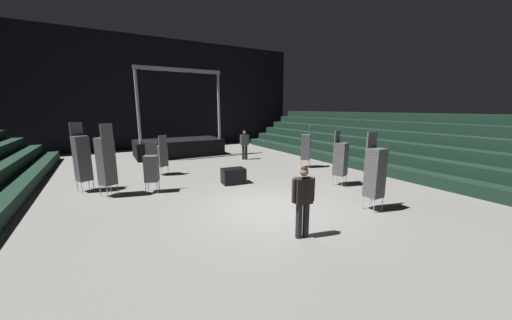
{
  "coord_description": "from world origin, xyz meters",
  "views": [
    {
      "loc": [
        -4.15,
        -6.49,
        2.97
      ],
      "look_at": [
        -0.13,
        0.54,
        1.4
      ],
      "focal_mm": 18.84,
      "sensor_mm": 36.0,
      "label": 1
    }
  ],
  "objects_px": {
    "man_with_tie": "(303,198)",
    "chair_stack_rear_right": "(306,146)",
    "chair_stack_rear_left": "(82,158)",
    "equipment_road_case": "(233,176)",
    "chair_stack_mid_right": "(340,158)",
    "chair_stack_mid_left": "(375,172)",
    "chair_stack_front_right": "(151,167)",
    "stage_riser": "(179,146)",
    "chair_stack_mid_centre": "(106,161)",
    "chair_stack_front_left": "(161,155)",
    "crew_worker_near_stage": "(245,143)"
  },
  "relations": [
    {
      "from": "man_with_tie",
      "to": "equipment_road_case",
      "type": "height_order",
      "value": "man_with_tie"
    },
    {
      "from": "equipment_road_case",
      "to": "chair_stack_front_right",
      "type": "bearing_deg",
      "value": 172.08
    },
    {
      "from": "chair_stack_mid_centre",
      "to": "equipment_road_case",
      "type": "bearing_deg",
      "value": -40.9
    },
    {
      "from": "chair_stack_front_left",
      "to": "chair_stack_mid_right",
      "type": "bearing_deg",
      "value": -68.48
    },
    {
      "from": "chair_stack_mid_centre",
      "to": "crew_worker_near_stage",
      "type": "relative_size",
      "value": 1.44
    },
    {
      "from": "chair_stack_rear_left",
      "to": "equipment_road_case",
      "type": "relative_size",
      "value": 2.75
    },
    {
      "from": "man_with_tie",
      "to": "chair_stack_rear_right",
      "type": "xyz_separation_m",
      "value": [
        5.01,
        5.85,
        0.11
      ]
    },
    {
      "from": "chair_stack_front_left",
      "to": "crew_worker_near_stage",
      "type": "distance_m",
      "value": 5.15
    },
    {
      "from": "chair_stack_front_left",
      "to": "chair_stack_front_right",
      "type": "xyz_separation_m",
      "value": [
        -0.79,
        -2.49,
        0.0
      ]
    },
    {
      "from": "stage_riser",
      "to": "man_with_tie",
      "type": "distance_m",
      "value": 12.66
    },
    {
      "from": "chair_stack_rear_left",
      "to": "equipment_road_case",
      "type": "xyz_separation_m",
      "value": [
        5.11,
        -1.74,
        -0.93
      ]
    },
    {
      "from": "chair_stack_rear_left",
      "to": "stage_riser",
      "type": "bearing_deg",
      "value": -153.16
    },
    {
      "from": "chair_stack_rear_right",
      "to": "chair_stack_front_left",
      "type": "bearing_deg",
      "value": 118.8
    },
    {
      "from": "chair_stack_front_right",
      "to": "chair_stack_mid_centre",
      "type": "distance_m",
      "value": 1.44
    },
    {
      "from": "chair_stack_mid_right",
      "to": "chair_stack_rear_right",
      "type": "relative_size",
      "value": 1.0
    },
    {
      "from": "chair_stack_mid_left",
      "to": "crew_worker_near_stage",
      "type": "bearing_deg",
      "value": -92.94
    },
    {
      "from": "chair_stack_front_right",
      "to": "chair_stack_mid_left",
      "type": "height_order",
      "value": "chair_stack_mid_left"
    },
    {
      "from": "man_with_tie",
      "to": "chair_stack_rear_left",
      "type": "xyz_separation_m",
      "value": [
        -4.55,
        6.7,
        0.28
      ]
    },
    {
      "from": "chair_stack_mid_left",
      "to": "crew_worker_near_stage",
      "type": "distance_m",
      "value": 8.95
    },
    {
      "from": "chair_stack_mid_centre",
      "to": "chair_stack_mid_left",
      "type": "bearing_deg",
      "value": -70.13
    },
    {
      "from": "chair_stack_rear_right",
      "to": "crew_worker_near_stage",
      "type": "relative_size",
      "value": 1.24
    },
    {
      "from": "chair_stack_mid_centre",
      "to": "equipment_road_case",
      "type": "xyz_separation_m",
      "value": [
        4.37,
        -0.69,
        -0.93
      ]
    },
    {
      "from": "stage_riser",
      "to": "chair_stack_mid_right",
      "type": "bearing_deg",
      "value": -69.39
    },
    {
      "from": "man_with_tie",
      "to": "chair_stack_rear_left",
      "type": "distance_m",
      "value": 8.1
    },
    {
      "from": "chair_stack_mid_left",
      "to": "chair_stack_rear_right",
      "type": "relative_size",
      "value": 1.08
    },
    {
      "from": "man_with_tie",
      "to": "chair_stack_front_left",
      "type": "xyz_separation_m",
      "value": [
        -1.65,
        7.86,
        -0.06
      ]
    },
    {
      "from": "chair_stack_rear_left",
      "to": "chair_stack_front_left",
      "type": "bearing_deg",
      "value": 177.96
    },
    {
      "from": "chair_stack_front_left",
      "to": "equipment_road_case",
      "type": "distance_m",
      "value": 3.69
    },
    {
      "from": "stage_riser",
      "to": "chair_stack_rear_right",
      "type": "xyz_separation_m",
      "value": [
        4.69,
        -6.8,
        0.46
      ]
    },
    {
      "from": "chair_stack_mid_right",
      "to": "chair_stack_rear_right",
      "type": "bearing_deg",
      "value": -125.65
    },
    {
      "from": "chair_stack_front_right",
      "to": "chair_stack_mid_centre",
      "type": "relative_size",
      "value": 0.73
    },
    {
      "from": "chair_stack_front_right",
      "to": "crew_worker_near_stage",
      "type": "xyz_separation_m",
      "value": [
        5.74,
        3.9,
        0.07
      ]
    },
    {
      "from": "chair_stack_rear_right",
      "to": "crew_worker_near_stage",
      "type": "xyz_separation_m",
      "value": [
        -1.71,
        3.42,
        -0.1
      ]
    },
    {
      "from": "chair_stack_front_right",
      "to": "chair_stack_rear_left",
      "type": "height_order",
      "value": "chair_stack_rear_left"
    },
    {
      "from": "chair_stack_front_left",
      "to": "crew_worker_near_stage",
      "type": "relative_size",
      "value": 1.04
    },
    {
      "from": "man_with_tie",
      "to": "chair_stack_rear_right",
      "type": "bearing_deg",
      "value": -118.6
    },
    {
      "from": "chair_stack_front_right",
      "to": "chair_stack_rear_right",
      "type": "xyz_separation_m",
      "value": [
        7.45,
        0.48,
        0.17
      ]
    },
    {
      "from": "man_with_tie",
      "to": "chair_stack_mid_centre",
      "type": "distance_m",
      "value": 6.82
    },
    {
      "from": "chair_stack_rear_left",
      "to": "equipment_road_case",
      "type": "distance_m",
      "value": 5.47
    },
    {
      "from": "equipment_road_case",
      "to": "man_with_tie",
      "type": "bearing_deg",
      "value": -96.36
    },
    {
      "from": "man_with_tie",
      "to": "chair_stack_front_left",
      "type": "relative_size",
      "value": 0.95
    },
    {
      "from": "stage_riser",
      "to": "chair_stack_front_right",
      "type": "height_order",
      "value": "stage_riser"
    },
    {
      "from": "crew_worker_near_stage",
      "to": "equipment_road_case",
      "type": "xyz_separation_m",
      "value": [
        -2.75,
        -4.31,
        -0.67
      ]
    },
    {
      "from": "stage_riser",
      "to": "crew_worker_near_stage",
      "type": "xyz_separation_m",
      "value": [
        2.98,
        -3.38,
        0.36
      ]
    },
    {
      "from": "chair_stack_front_left",
      "to": "chair_stack_mid_centre",
      "type": "relative_size",
      "value": 0.73
    },
    {
      "from": "chair_stack_mid_right",
      "to": "chair_stack_mid_centre",
      "type": "bearing_deg",
      "value": -39.56
    },
    {
      "from": "man_with_tie",
      "to": "chair_stack_rear_right",
      "type": "relative_size",
      "value": 0.8
    },
    {
      "from": "chair_stack_mid_right",
      "to": "chair_stack_front_left",
      "type": "bearing_deg",
      "value": -61.11
    },
    {
      "from": "stage_riser",
      "to": "chair_stack_rear_right",
      "type": "bearing_deg",
      "value": -55.42
    },
    {
      "from": "stage_riser",
      "to": "chair_stack_front_left",
      "type": "height_order",
      "value": "stage_riser"
    }
  ]
}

